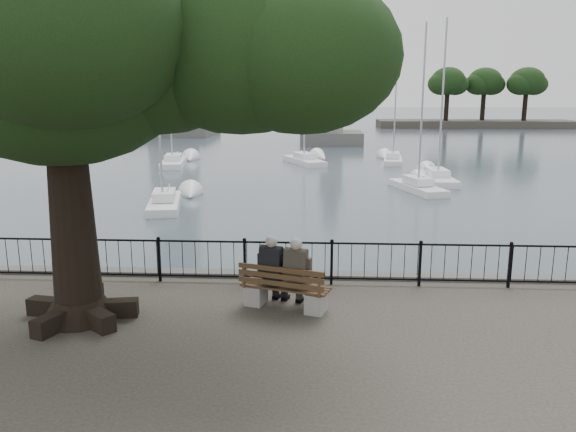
# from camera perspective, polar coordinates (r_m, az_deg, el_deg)

# --- Properties ---
(harbor) EXTENTS (260.00, 260.00, 1.20)m
(harbor) POSITION_cam_1_polar(r_m,az_deg,el_deg) (13.72, 0.11, -8.14)
(harbor) COLOR #4D4B47
(harbor) RESTS_ON ground
(railing) EXTENTS (22.06, 0.06, 1.00)m
(railing) POSITION_cam_1_polar(r_m,az_deg,el_deg) (12.91, 0.00, -4.52)
(railing) COLOR black
(railing) RESTS_ON ground
(bench) EXTENTS (1.90, 1.08, 0.96)m
(bench) POSITION_cam_1_polar(r_m,az_deg,el_deg) (11.52, -0.34, -7.82)
(bench) COLOR gray
(bench) RESTS_ON ground
(person_left) EXTENTS (0.60, 0.83, 1.52)m
(person_left) POSITION_cam_1_polar(r_m,az_deg,el_deg) (11.59, -1.42, -5.79)
(person_left) COLOR black
(person_left) RESTS_ON ground
(person_right) EXTENTS (0.60, 0.83, 1.52)m
(person_right) POSITION_cam_1_polar(r_m,az_deg,el_deg) (11.40, 1.07, -6.09)
(person_right) COLOR #2D2B26
(person_right) RESTS_ON ground
(tree) EXTENTS (9.86, 6.89, 8.05)m
(tree) POSITION_cam_1_polar(r_m,az_deg,el_deg) (10.94, -18.43, 16.94)
(tree) COLOR black
(tree) RESTS_ON ground
(lighthouse) EXTENTS (10.41, 10.41, 31.72)m
(lighthouse) POSITION_cam_1_polar(r_m,az_deg,el_deg) (74.66, -12.01, 18.40)
(lighthouse) COLOR #4D4B47
(lighthouse) RESTS_ON ground
(lion_monument) EXTENTS (6.41, 6.41, 9.35)m
(lion_monument) POSITION_cam_1_polar(r_m,az_deg,el_deg) (59.84, 4.44, 9.57)
(lion_monument) COLOR #4D4B47
(lion_monument) RESTS_ON ground
(sailboat_a) EXTENTS (2.33, 5.07, 9.64)m
(sailboat_a) POSITION_cam_1_polar(r_m,az_deg,el_deg) (27.17, -12.45, 1.50)
(sailboat_a) COLOR white
(sailboat_a) RESTS_ON ground
(sailboat_c) EXTENTS (2.72, 5.00, 9.05)m
(sailboat_c) POSITION_cam_1_polar(r_m,az_deg,el_deg) (31.76, 13.01, 3.00)
(sailboat_c) COLOR white
(sailboat_c) RESTS_ON ground
(sailboat_d) EXTENTS (1.69, 5.34, 9.69)m
(sailboat_d) POSITION_cam_1_polar(r_m,az_deg,el_deg) (35.27, 14.89, 3.83)
(sailboat_d) COLOR white
(sailboat_d) RESTS_ON ground
(sailboat_e) EXTENTS (2.40, 5.74, 12.91)m
(sailboat_e) POSITION_cam_1_polar(r_m,az_deg,el_deg) (42.88, -11.56, 5.55)
(sailboat_e) COLOR white
(sailboat_e) RESTS_ON ground
(sailboat_f) EXTENTS (3.55, 5.61, 10.47)m
(sailboat_f) POSITION_cam_1_polar(r_m,az_deg,el_deg) (43.11, 1.66, 5.76)
(sailboat_f) COLOR white
(sailboat_f) RESTS_ON ground
(sailboat_g) EXTENTS (1.89, 4.95, 9.69)m
(sailboat_g) POSITION_cam_1_polar(r_m,az_deg,el_deg) (44.49, 10.59, 5.75)
(sailboat_g) COLOR white
(sailboat_g) RESTS_ON ground
(far_shore) EXTENTS (30.00, 8.60, 9.18)m
(far_shore) POSITION_cam_1_polar(r_m,az_deg,el_deg) (92.70, 19.04, 10.96)
(far_shore) COLOR #332F2B
(far_shore) RESTS_ON ground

